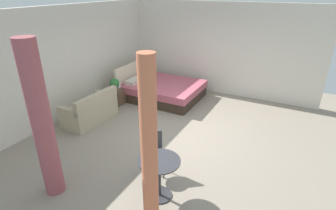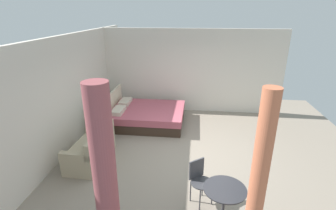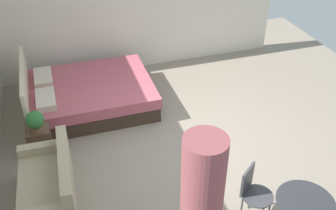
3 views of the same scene
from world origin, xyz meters
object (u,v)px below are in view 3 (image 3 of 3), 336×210
object	(u,v)px
nightstand	(40,139)
couch	(50,189)
bed	(88,95)
potted_plant	(35,121)
vase	(34,119)
cafe_chair_near_window	(253,190)

from	to	relation	value
nightstand	couch	bearing A→B (deg)	-175.77
bed	couch	distance (m)	2.41
couch	potted_plant	distance (m)	1.20
vase	potted_plant	bearing A→B (deg)	-172.18
couch	vase	bearing A→B (deg)	4.92
bed	couch	xyz separation A→B (m)	(-2.27, 0.83, 0.02)
couch	cafe_chair_near_window	xyz separation A→B (m)	(-1.04, -2.51, 0.22)
couch	potted_plant	world-z (taller)	potted_plant
nightstand	vase	size ratio (longest dim) A/B	2.85
potted_plant	vase	world-z (taller)	potted_plant
bed	potted_plant	bearing A→B (deg)	140.93
nightstand	potted_plant	distance (m)	0.44
bed	vase	xyz separation A→B (m)	(-0.91, 0.95, 0.27)
couch	cafe_chair_near_window	world-z (taller)	cafe_chair_near_window
potted_plant	cafe_chair_near_window	xyz separation A→B (m)	(-2.17, -2.60, -0.15)
bed	couch	world-z (taller)	bed
vase	cafe_chair_near_window	distance (m)	3.56
bed	couch	bearing A→B (deg)	159.89
bed	potted_plant	xyz separation A→B (m)	(-1.13, 0.92, 0.39)
couch	potted_plant	size ratio (longest dim) A/B	3.90
nightstand	cafe_chair_near_window	xyz separation A→B (m)	(-2.27, -2.60, 0.28)
nightstand	cafe_chair_near_window	bearing A→B (deg)	-131.13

